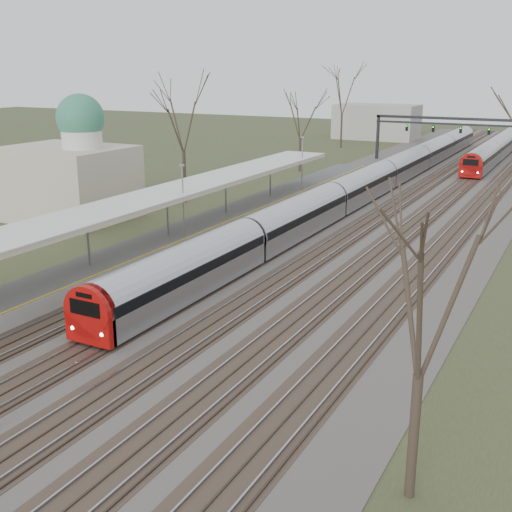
# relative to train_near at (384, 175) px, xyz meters

# --- Properties ---
(track_bed) EXTENTS (24.00, 160.00, 0.22)m
(track_bed) POSITION_rel_train_near_xyz_m (2.76, -8.34, -1.42)
(track_bed) COLOR #474442
(track_bed) RESTS_ON ground
(platform) EXTENTS (3.50, 69.00, 1.00)m
(platform) POSITION_rel_train_near_xyz_m (-6.55, -25.84, -0.98)
(platform) COLOR #9E9B93
(platform) RESTS_ON ground
(canopy) EXTENTS (4.10, 50.00, 3.11)m
(canopy) POSITION_rel_train_near_xyz_m (-6.55, -30.36, 2.45)
(canopy) COLOR slate
(canopy) RESTS_ON platform
(dome_building) EXTENTS (10.00, 8.00, 10.30)m
(dome_building) POSITION_rel_train_near_xyz_m (-19.21, -25.34, 2.24)
(dome_building) COLOR beige
(dome_building) RESTS_ON ground
(signal_gantry) EXTENTS (21.00, 0.59, 6.08)m
(signal_gantry) POSITION_rel_train_near_xyz_m (2.79, 21.64, 3.43)
(signal_gantry) COLOR black
(signal_gantry) RESTS_ON ground
(tree_west_far) EXTENTS (5.50, 5.50, 11.33)m
(tree_west_far) POSITION_rel_train_near_xyz_m (-14.50, -15.34, 6.54)
(tree_west_far) COLOR #2D231C
(tree_west_far) RESTS_ON ground
(tree_east_near) EXTENTS (4.50, 4.50, 9.27)m
(tree_east_near) POSITION_rel_train_near_xyz_m (15.50, -48.34, 5.08)
(tree_east_near) COLOR #2D231C
(tree_east_near) RESTS_ON ground
(train_near) EXTENTS (2.62, 90.21, 3.05)m
(train_near) POSITION_rel_train_near_xyz_m (0.00, 0.00, 0.00)
(train_near) COLOR #A5A7AF
(train_near) RESTS_ON ground
(train_far) EXTENTS (2.62, 45.21, 3.05)m
(train_far) POSITION_rel_train_near_xyz_m (7.00, 32.21, 0.00)
(train_far) COLOR #A5A7AF
(train_far) RESTS_ON ground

